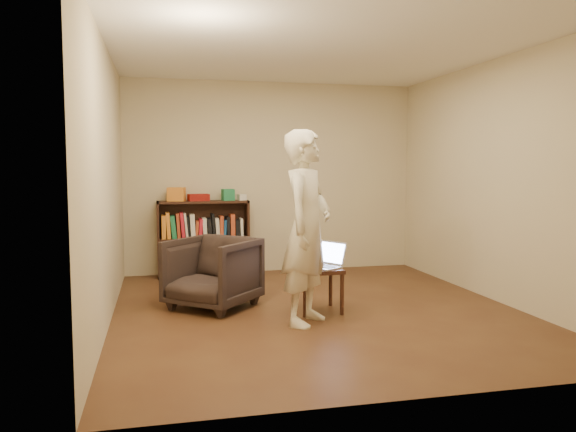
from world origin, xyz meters
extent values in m
plane|color=#422315|center=(0.00, 0.00, 0.00)|extent=(4.50, 4.50, 0.00)
plane|color=white|center=(0.00, 0.00, 2.60)|extent=(4.50, 4.50, 0.00)
plane|color=#BEAF90|center=(0.00, 2.25, 1.30)|extent=(4.00, 0.00, 4.00)
plane|color=#BEAF90|center=(-2.00, 0.00, 1.30)|extent=(0.00, 4.50, 4.50)
plane|color=#BEAF90|center=(2.00, 0.00, 1.30)|extent=(0.00, 4.50, 4.50)
cube|color=black|center=(-1.55, 2.08, 0.50)|extent=(0.03, 0.30, 1.00)
cube|color=black|center=(-0.38, 2.08, 0.50)|extent=(0.03, 0.30, 1.00)
cube|color=black|center=(-0.97, 2.22, 0.50)|extent=(1.20, 0.02, 1.00)
cube|color=black|center=(-0.97, 2.08, 0.01)|extent=(1.20, 0.30, 0.03)
cube|color=black|center=(-0.97, 2.08, 0.50)|extent=(1.14, 0.30, 0.03)
cube|color=black|center=(-0.97, 2.08, 0.98)|extent=(1.20, 0.30, 0.03)
cube|color=orange|center=(-1.31, 2.09, 1.09)|extent=(0.25, 0.21, 0.18)
cube|color=maroon|center=(-1.03, 2.09, 1.04)|extent=(0.29, 0.23, 0.09)
cube|color=#207847|center=(-0.64, 2.10, 1.08)|extent=(0.17, 0.17, 0.15)
cube|color=silver|center=(-0.45, 2.09, 1.04)|extent=(0.12, 0.12, 0.08)
cube|color=tan|center=(0.41, 1.86, 0.48)|extent=(0.34, 0.34, 0.04)
cylinder|color=tan|center=(0.27, 1.73, 0.23)|extent=(0.03, 0.03, 0.46)
cylinder|color=tan|center=(0.54, 1.73, 0.23)|extent=(0.03, 0.03, 0.46)
cylinder|color=tan|center=(0.27, 2.00, 0.23)|extent=(0.03, 0.03, 0.46)
cylinder|color=tan|center=(0.54, 2.00, 0.23)|extent=(0.03, 0.03, 0.46)
imported|color=black|center=(-1.01, 0.34, 0.36)|extent=(1.11, 1.11, 0.73)
cube|color=black|center=(0.00, -0.04, 0.42)|extent=(0.43, 0.43, 0.04)
cylinder|color=black|center=(-0.18, -0.23, 0.20)|extent=(0.04, 0.04, 0.40)
cylinder|color=black|center=(0.19, -0.23, 0.20)|extent=(0.04, 0.04, 0.40)
cylinder|color=black|center=(-0.18, 0.14, 0.20)|extent=(0.04, 0.04, 0.40)
cylinder|color=black|center=(0.19, 0.14, 0.20)|extent=(0.04, 0.04, 0.40)
cube|color=silver|center=(0.03, -0.06, 0.45)|extent=(0.39, 0.42, 0.02)
cube|color=black|center=(0.03, -0.06, 0.46)|extent=(0.27, 0.32, 0.00)
cube|color=silver|center=(0.17, 0.02, 0.58)|extent=(0.24, 0.34, 0.24)
cube|color=#B6C8FF|center=(0.17, 0.02, 0.58)|extent=(0.21, 0.29, 0.19)
imported|color=#ECE3C2|center=(-0.22, -0.43, 0.89)|extent=(0.73, 0.78, 1.79)
camera|label=1|loc=(-1.53, -5.37, 1.44)|focal=35.00mm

